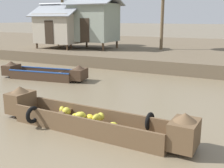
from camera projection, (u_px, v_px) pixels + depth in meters
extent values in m
plane|color=#7A6B51|center=(154.00, 94.00, 11.92)|extent=(300.00, 300.00, 0.00)
cube|color=brown|center=(208.00, 51.00, 24.12)|extent=(160.00, 20.00, 0.76)
cube|color=brown|center=(90.00, 128.00, 8.04)|extent=(4.85, 1.16, 0.12)
cube|color=brown|center=(98.00, 115.00, 8.38)|extent=(4.82, 0.23, 0.43)
cube|color=brown|center=(80.00, 125.00, 7.58)|extent=(4.82, 0.23, 0.43)
cube|color=brown|center=(184.00, 134.00, 6.67)|extent=(0.65, 0.88, 0.67)
cone|color=brown|center=(185.00, 117.00, 6.57)|extent=(0.58, 0.58, 0.20)
cube|color=brown|center=(21.00, 102.00, 9.23)|extent=(0.65, 0.88, 0.67)
cone|color=brown|center=(20.00, 89.00, 9.13)|extent=(0.58, 0.58, 0.20)
cube|color=brown|center=(61.00, 113.00, 8.46)|extent=(0.23, 0.92, 0.05)
torus|color=black|center=(150.00, 121.00, 7.71)|extent=(0.14, 0.52, 0.52)
torus|color=black|center=(33.00, 115.00, 8.23)|extent=(0.14, 0.52, 0.52)
ellipsoid|color=yellow|center=(113.00, 126.00, 7.41)|extent=(0.29, 0.25, 0.21)
ellipsoid|color=yellow|center=(81.00, 116.00, 7.95)|extent=(0.35, 0.35, 0.26)
ellipsoid|color=yellow|center=(66.00, 112.00, 8.58)|extent=(0.32, 0.31, 0.28)
ellipsoid|color=yellow|center=(90.00, 117.00, 7.97)|extent=(0.36, 0.33, 0.19)
ellipsoid|color=yellow|center=(101.00, 116.00, 8.00)|extent=(0.32, 0.31, 0.23)
ellipsoid|color=yellow|center=(97.00, 118.00, 7.86)|extent=(0.29, 0.36, 0.24)
ellipsoid|color=yellow|center=(75.00, 117.00, 7.99)|extent=(0.28, 0.31, 0.25)
ellipsoid|color=yellow|center=(80.00, 116.00, 7.96)|extent=(0.39, 0.37, 0.26)
ellipsoid|color=gold|center=(62.00, 110.00, 8.77)|extent=(0.32, 0.33, 0.24)
ellipsoid|color=yellow|center=(122.00, 130.00, 7.19)|extent=(0.29, 0.29, 0.19)
cube|color=#473323|center=(44.00, 78.00, 14.87)|extent=(3.66, 1.67, 0.12)
cube|color=#473323|center=(38.00, 75.00, 14.33)|extent=(3.50, 0.61, 0.34)
cube|color=#473323|center=(49.00, 72.00, 15.31)|extent=(3.50, 0.61, 0.34)
cube|color=#234C9E|center=(38.00, 72.00, 14.28)|extent=(3.50, 0.63, 0.05)
cube|color=#234C9E|center=(49.00, 68.00, 15.27)|extent=(3.50, 0.63, 0.05)
cube|color=#473323|center=(12.00, 69.00, 15.43)|extent=(0.74, 1.06, 0.53)
cone|color=#473323|center=(11.00, 63.00, 15.35)|extent=(0.64, 0.64, 0.20)
cube|color=#473323|center=(79.00, 74.00, 14.16)|extent=(0.74, 1.06, 0.53)
cone|color=#473323|center=(79.00, 67.00, 14.08)|extent=(0.64, 0.64, 0.20)
cube|color=#473323|center=(56.00, 74.00, 14.58)|extent=(0.35, 1.05, 0.05)
cylinder|color=#4C3826|center=(37.00, 46.00, 22.61)|extent=(0.16, 0.16, 0.43)
cylinder|color=#4C3826|center=(67.00, 48.00, 21.27)|extent=(0.16, 0.16, 0.43)
cylinder|color=#4C3826|center=(58.00, 43.00, 25.02)|extent=(0.16, 0.16, 0.43)
cylinder|color=#4C3826|center=(87.00, 44.00, 23.68)|extent=(0.16, 0.16, 0.43)
cube|color=#B2A893|center=(62.00, 28.00, 22.83)|extent=(3.41, 3.19, 2.32)
cube|color=#2D2319|center=(49.00, 32.00, 21.49)|extent=(0.80, 0.04, 1.80)
cube|color=#9399A0|center=(55.00, 10.00, 21.80)|extent=(4.11, 2.08, 1.11)
cube|color=#9399A0|center=(67.00, 10.00, 23.18)|extent=(4.11, 2.08, 1.11)
cylinder|color=#4C3826|center=(71.00, 45.00, 22.17)|extent=(0.16, 0.16, 0.60)
cylinder|color=#4C3826|center=(103.00, 47.00, 20.87)|extent=(0.16, 0.16, 0.60)
cylinder|color=#4C3826|center=(87.00, 43.00, 24.20)|extent=(0.16, 0.16, 0.60)
cylinder|color=#4C3826|center=(117.00, 44.00, 22.90)|extent=(0.16, 0.16, 0.60)
cube|color=gray|center=(94.00, 23.00, 22.13)|extent=(3.33, 2.75, 2.92)
cube|color=#2D2319|center=(85.00, 30.00, 21.05)|extent=(0.80, 0.04, 1.80)
cube|color=#9399A0|center=(89.00, 0.00, 21.14)|extent=(4.03, 1.87, 0.80)
cube|color=#9399A0|center=(98.00, 1.00, 22.33)|extent=(4.03, 1.87, 0.80)
cylinder|color=brown|center=(162.00, 16.00, 21.41)|extent=(0.24, 0.24, 5.11)
cylinder|color=brown|center=(63.00, 17.00, 24.84)|extent=(0.24, 0.24, 4.99)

